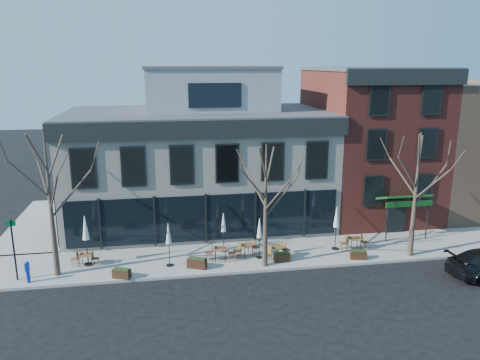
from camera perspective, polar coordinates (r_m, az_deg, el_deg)
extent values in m
plane|color=black|center=(30.54, -4.14, -8.00)|extent=(120.00, 120.00, 0.00)
cube|color=gray|center=(29.01, 2.76, -9.04)|extent=(33.50, 4.70, 0.15)
cube|color=gray|center=(37.08, -22.72, -4.94)|extent=(4.50, 12.00, 0.15)
cube|color=silver|center=(34.12, -5.06, 1.39)|extent=(18.00, 10.00, 8.00)
cube|color=#47474C|center=(33.48, -5.21, 8.17)|extent=(18.30, 10.30, 0.30)
cube|color=black|center=(28.47, -4.38, 6.15)|extent=(18.30, 0.25, 1.10)
cube|color=black|center=(34.08, -20.77, 6.58)|extent=(0.25, 10.30, 1.10)
cube|color=black|center=(29.83, -4.19, -4.65)|extent=(17.20, 0.12, 3.00)
cube|color=black|center=(34.22, -20.16, -3.04)|extent=(0.12, 7.50, 3.00)
cube|color=gray|center=(34.44, -3.71, 10.95)|extent=(9.00, 6.50, 3.00)
cube|color=maroon|center=(37.14, 15.36, 4.33)|extent=(8.00, 10.00, 11.00)
cube|color=#47474C|center=(36.66, 15.93, 12.91)|extent=(8.20, 10.20, 0.25)
cube|color=black|center=(32.11, 19.82, 11.73)|extent=(8.20, 0.25, 1.00)
cube|color=#0D3A13|center=(32.59, 19.33, -1.96)|extent=(3.20, 1.66, 0.67)
cube|color=black|center=(33.73, 18.46, -4.29)|extent=(1.40, 0.10, 2.50)
cube|color=#8C664C|center=(43.17, 26.94, 3.93)|extent=(12.00, 12.00, 10.00)
cone|color=#382B21|center=(26.73, -22.07, -2.93)|extent=(0.34, 0.34, 7.92)
cylinder|color=#382B21|center=(26.54, -19.86, -1.57)|extent=(2.23, 0.50, 2.48)
cylinder|color=#382B21|center=(27.49, -22.77, -0.32)|extent=(1.03, 2.05, 2.14)
cylinder|color=#382B21|center=(26.27, -24.31, 0.05)|extent=(1.80, 0.75, 2.21)
cylinder|color=#382B21|center=(25.48, -21.73, -1.49)|extent=(1.03, 2.04, 2.28)
cone|color=#382B21|center=(26.11, 3.13, -3.29)|extent=(0.34, 0.34, 7.04)
cylinder|color=#382B21|center=(26.34, 5.08, -2.02)|extent=(2.00, 0.46, 2.21)
cylinder|color=#382B21|center=(26.58, 1.91, -0.90)|extent=(0.93, 1.84, 1.91)
cylinder|color=#382B21|center=(25.33, 1.65, -0.59)|extent=(1.61, 0.68, 1.97)
cylinder|color=#382B21|center=(25.16, 4.47, -1.99)|extent=(0.93, 1.83, 2.03)
cone|color=#382B21|center=(29.31, 20.59, -1.81)|extent=(0.34, 0.34, 7.48)
cylinder|color=#382B21|center=(29.83, 22.19, -0.61)|extent=(2.12, 0.48, 2.35)
cylinder|color=#382B21|center=(29.63, 19.16, 0.43)|extent=(0.98, 1.94, 2.03)
cylinder|color=#382B21|center=(28.33, 19.73, 0.79)|extent=(1.71, 0.71, 2.09)
cylinder|color=#382B21|center=(28.55, 22.37, -0.52)|extent=(0.98, 1.94, 2.16)
cylinder|color=black|center=(27.67, -25.85, -7.71)|extent=(0.10, 0.10, 3.40)
cube|color=#005926|center=(27.19, -26.18, -4.76)|extent=(0.50, 0.04, 0.30)
cylinder|color=#0D25AE|center=(27.61, -24.41, -10.69)|extent=(0.19, 0.19, 0.65)
cube|color=#0D25AE|center=(27.39, -24.52, -9.62)|extent=(0.22, 0.18, 0.47)
cone|color=#0D25AE|center=(27.29, -24.58, -9.08)|extent=(0.24, 0.24, 0.11)
cube|color=brown|center=(28.47, -18.39, -8.62)|extent=(0.71, 0.71, 0.04)
cylinder|color=black|center=(28.44, -18.98, -9.43)|extent=(0.04, 0.04, 0.66)
cylinder|color=black|center=(28.30, -17.97, -9.47)|extent=(0.04, 0.04, 0.66)
cylinder|color=black|center=(28.89, -18.70, -9.04)|extent=(0.04, 0.04, 0.66)
cylinder|color=black|center=(28.76, -17.71, -9.07)|extent=(0.04, 0.04, 0.66)
cube|color=brown|center=(27.67, -2.42, -8.36)|extent=(0.82, 0.82, 0.04)
cylinder|color=black|center=(27.56, -3.02, -9.32)|extent=(0.04, 0.04, 0.74)
cylinder|color=black|center=(27.55, -1.81, -9.32)|extent=(0.04, 0.04, 0.74)
cylinder|color=black|center=(28.09, -2.99, -8.86)|extent=(0.04, 0.04, 0.74)
cylinder|color=black|center=(28.08, -1.80, -8.85)|extent=(0.04, 0.04, 0.74)
cube|color=brown|center=(28.32, 0.82, -7.90)|extent=(0.85, 0.85, 0.04)
cylinder|color=black|center=(28.11, 0.58, -8.86)|extent=(0.04, 0.04, 0.70)
cylinder|color=black|center=(28.35, 1.57, -8.66)|extent=(0.04, 0.04, 0.70)
cylinder|color=black|center=(28.56, 0.07, -8.48)|extent=(0.04, 0.04, 0.70)
cylinder|color=black|center=(28.79, 1.04, -8.29)|extent=(0.04, 0.04, 0.70)
cube|color=brown|center=(27.91, 4.49, -8.18)|extent=(0.93, 0.93, 0.04)
cylinder|color=black|center=(27.68, 4.31, -9.23)|extent=(0.04, 0.04, 0.75)
cylinder|color=black|center=(27.99, 5.31, -8.98)|extent=(0.04, 0.04, 0.75)
cylinder|color=black|center=(28.13, 3.65, -8.83)|extent=(0.04, 0.04, 0.75)
cylinder|color=black|center=(28.43, 4.64, -8.59)|extent=(0.04, 0.04, 0.75)
cube|color=brown|center=(30.05, 13.80, -6.91)|extent=(0.77, 0.77, 0.04)
cylinder|color=black|center=(29.84, 13.41, -7.82)|extent=(0.04, 0.04, 0.75)
cylinder|color=black|center=(30.03, 14.46, -7.75)|extent=(0.04, 0.04, 0.75)
cylinder|color=black|center=(30.35, 13.05, -7.42)|extent=(0.04, 0.04, 0.75)
cylinder|color=black|center=(30.53, 14.10, -7.35)|extent=(0.04, 0.04, 0.75)
cylinder|color=black|center=(28.74, -18.00, -9.75)|extent=(0.47, 0.47, 0.06)
cylinder|color=black|center=(28.31, -18.18, -7.60)|extent=(0.05, 0.05, 2.37)
cone|color=silver|center=(27.94, -18.34, -5.54)|extent=(0.39, 0.39, 1.40)
cylinder|color=black|center=(27.57, -8.57, -10.23)|extent=(0.41, 0.41, 0.06)
cylinder|color=black|center=(27.18, -8.64, -8.31)|extent=(0.05, 0.05, 2.05)
cone|color=beige|center=(26.84, -8.72, -6.47)|extent=(0.34, 0.34, 1.21)
cylinder|color=black|center=(29.25, -2.00, -8.61)|extent=(0.40, 0.40, 0.05)
cylinder|color=black|center=(28.90, -2.01, -6.85)|extent=(0.05, 0.05, 1.98)
cone|color=silver|center=(28.59, -2.03, -5.16)|extent=(0.32, 0.32, 1.17)
cylinder|color=black|center=(28.32, 2.35, -9.40)|extent=(0.40, 0.40, 0.05)
cylinder|color=black|center=(27.95, 2.37, -7.59)|extent=(0.05, 0.05, 1.99)
cone|color=silver|center=(27.63, 2.39, -5.85)|extent=(0.33, 0.33, 1.17)
cylinder|color=black|center=(30.14, 11.49, -8.19)|extent=(0.45, 0.45, 0.06)
cylinder|color=black|center=(29.75, 11.59, -6.26)|extent=(0.05, 0.05, 2.23)
cone|color=silver|center=(29.42, 11.69, -4.41)|extent=(0.36, 0.36, 1.32)
cube|color=#311D10|center=(26.54, -14.22, -11.01)|extent=(1.05, 0.75, 0.49)
cube|color=#1E3314|center=(26.43, -14.26, -10.49)|extent=(0.93, 0.64, 0.08)
cube|color=black|center=(27.02, -5.27, -10.08)|extent=(1.17, 0.84, 0.54)
cube|color=#1E3314|center=(26.90, -5.28, -9.51)|extent=(1.04, 0.72, 0.09)
cube|color=black|center=(27.87, 5.12, -9.38)|extent=(0.97, 0.41, 0.48)
cube|color=#1E3314|center=(27.76, 5.13, -8.89)|extent=(0.87, 0.33, 0.08)
cube|color=#321D10|center=(28.93, 14.22, -8.87)|extent=(1.01, 0.56, 0.48)
cube|color=#1E3314|center=(28.84, 14.25, -8.40)|extent=(0.90, 0.47, 0.08)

